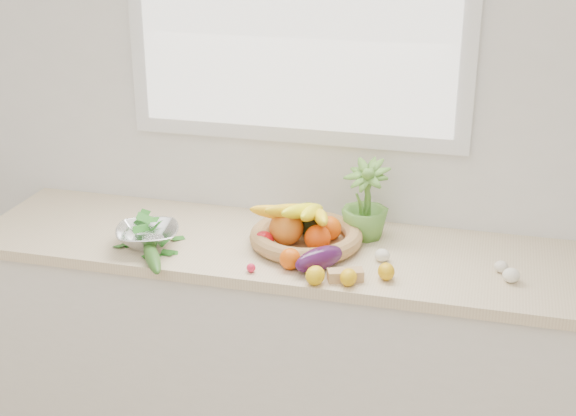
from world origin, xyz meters
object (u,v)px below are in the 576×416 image
(potted_herb, at_px, (365,201))
(colander_with_spinach, at_px, (147,231))
(eggplant, at_px, (319,259))
(apple, at_px, (264,241))
(fruit_basket, at_px, (305,231))
(cucumber, at_px, (152,257))

(potted_herb, relative_size, colander_with_spinach, 1.08)
(eggplant, bearing_deg, potted_herb, 72.51)
(apple, height_order, fruit_basket, fruit_basket)
(eggplant, height_order, cucumber, eggplant)
(apple, relative_size, potted_herb, 0.24)
(apple, xyz_separation_m, eggplant, (0.22, -0.10, 0.00))
(fruit_basket, bearing_deg, potted_herb, 34.91)
(fruit_basket, height_order, colander_with_spinach, fruit_basket)
(eggplant, bearing_deg, fruit_basket, 117.45)
(apple, relative_size, cucumber, 0.28)
(eggplant, height_order, colander_with_spinach, colander_with_spinach)
(potted_herb, bearing_deg, fruit_basket, -145.09)
(apple, distance_m, potted_herb, 0.40)
(cucumber, distance_m, potted_herb, 0.79)
(fruit_basket, bearing_deg, eggplant, -62.55)
(potted_herb, relative_size, fruit_basket, 0.60)
(fruit_basket, distance_m, colander_with_spinach, 0.56)
(cucumber, distance_m, colander_with_spinach, 0.15)
(cucumber, relative_size, fruit_basket, 0.51)
(eggplant, xyz_separation_m, cucumber, (-0.57, -0.10, -0.02))
(colander_with_spinach, bearing_deg, cucumber, -60.42)
(cucumber, distance_m, fruit_basket, 0.55)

